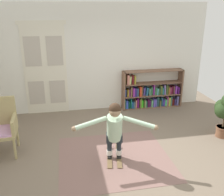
{
  "coord_description": "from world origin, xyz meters",
  "views": [
    {
      "loc": [
        -0.94,
        -4.14,
        2.72
      ],
      "look_at": [
        -0.05,
        0.46,
        1.05
      ],
      "focal_mm": 40.26,
      "sensor_mm": 36.0,
      "label": 1
    }
  ],
  "objects": [
    {
      "name": "skis_pair",
      "position": [
        -0.1,
        -0.01,
        0.02
      ],
      "size": [
        0.38,
        0.78,
        0.07
      ],
      "color": "brown",
      "rests_on": "rug"
    },
    {
      "name": "ground_plane",
      "position": [
        0.0,
        0.0,
        0.0
      ],
      "size": [
        7.2,
        7.2,
        0.0
      ],
      "primitive_type": "plane",
      "color": "#776756"
    },
    {
      "name": "back_wall",
      "position": [
        0.0,
        2.6,
        1.45
      ],
      "size": [
        6.0,
        0.1,
        2.9
      ],
      "primitive_type": "cube",
      "color": "white",
      "rests_on": "ground"
    },
    {
      "name": "double_door",
      "position": [
        -1.44,
        2.54,
        1.23
      ],
      "size": [
        1.22,
        0.05,
        2.45
      ],
      "color": "silver",
      "rests_on": "ground"
    },
    {
      "name": "wicker_chair",
      "position": [
        -2.24,
        0.6,
        0.58
      ],
      "size": [
        0.64,
        0.64,
        1.1
      ],
      "color": "tan",
      "rests_on": "ground"
    },
    {
      "name": "bookshelf",
      "position": [
        1.44,
        2.39,
        0.43
      ],
      "size": [
        1.75,
        0.3,
        1.09
      ],
      "color": "brown",
      "rests_on": "ground"
    },
    {
      "name": "rug",
      "position": [
        -0.11,
        -0.04,
        0.0
      ],
      "size": [
        2.1,
        1.93,
        0.01
      ],
      "primitive_type": "cube",
      "color": "#816059",
      "rests_on": "ground"
    },
    {
      "name": "person_skier",
      "position": [
        -0.13,
        -0.17,
        0.72
      ],
      "size": [
        1.46,
        0.66,
        1.15
      ],
      "color": "white",
      "rests_on": "skis_pair"
    }
  ]
}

